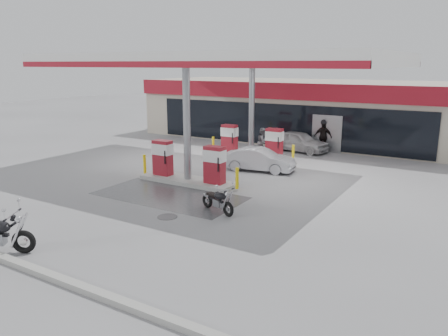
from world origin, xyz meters
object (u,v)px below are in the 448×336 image
object	(u,v)px
pump_island_near	(188,167)
biker_walking	(323,137)
hatchback_silver	(259,159)
parked_car_left	(174,123)
attendant	(263,142)
pump_island_far	(251,146)
sedan_white	(299,141)
parked_motorcycle	(218,201)

from	to	relation	value
pump_island_near	biker_walking	size ratio (longest dim) A/B	2.82
hatchback_silver	parked_car_left	world-z (taller)	parked_car_left
attendant	parked_car_left	xyz separation A→B (m)	(-10.22, 5.00, -0.19)
attendant	pump_island_far	bearing A→B (deg)	163.61
hatchback_silver	parked_car_left	bearing A→B (deg)	45.39
sedan_white	parked_motorcycle	bearing A→B (deg)	-161.65
pump_island_near	parked_car_left	xyz separation A→B (m)	(-10.00, 12.00, -0.10)
parked_car_left	biker_walking	bearing A→B (deg)	-77.20
pump_island_near	biker_walking	distance (m)	10.20
attendant	hatchback_silver	size ratio (longest dim) A/B	0.46
sedan_white	attendant	distance (m)	2.58
hatchback_silver	pump_island_near	bearing A→B (deg)	145.75
pump_island_far	hatchback_silver	bearing A→B (deg)	-54.66
pump_island_near	attendant	world-z (taller)	pump_island_near
pump_island_far	parked_car_left	distance (m)	11.66
hatchback_silver	parked_car_left	size ratio (longest dim) A/B	0.83
pump_island_near	pump_island_far	bearing A→B (deg)	90.00
parked_car_left	attendant	bearing A→B (deg)	-93.52
biker_walking	hatchback_silver	bearing A→B (deg)	-101.25
pump_island_near	pump_island_far	distance (m)	6.00
parked_motorcycle	hatchback_silver	size ratio (longest dim) A/B	0.49
pump_island_far	sedan_white	world-z (taller)	pump_island_far
pump_island_far	hatchback_silver	world-z (taller)	pump_island_far
pump_island_far	parked_motorcycle	world-z (taller)	pump_island_far
pump_island_near	sedan_white	xyz separation A→B (m)	(1.56, 9.20, -0.09)
parked_motorcycle	parked_car_left	distance (m)	19.76
attendant	hatchback_silver	xyz separation A→B (m)	(1.48, -3.40, -0.23)
attendant	biker_walking	size ratio (longest dim) A/B	0.88
biker_walking	parked_motorcycle	bearing A→B (deg)	-89.18
pump_island_near	parked_car_left	world-z (taller)	pump_island_near
pump_island_near	parked_motorcycle	bearing A→B (deg)	-39.47
parked_motorcycle	attendant	size ratio (longest dim) A/B	1.07
sedan_white	attendant	size ratio (longest dim) A/B	2.26
pump_island_far	biker_walking	world-z (taller)	biker_walking
pump_island_near	parked_car_left	distance (m)	15.62
parked_motorcycle	hatchback_silver	distance (m)	6.45
pump_island_far	attendant	bearing A→B (deg)	77.56
pump_island_near	attendant	distance (m)	7.00
sedan_white	hatchback_silver	size ratio (longest dim) A/B	1.04
parked_car_left	hatchback_silver	bearing A→B (deg)	-103.12
pump_island_far	hatchback_silver	size ratio (longest dim) A/B	1.48
sedan_white	parked_car_left	world-z (taller)	sedan_white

